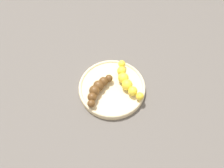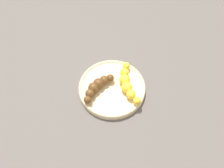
% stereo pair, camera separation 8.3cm
% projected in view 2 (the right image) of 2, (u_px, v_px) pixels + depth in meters
% --- Properties ---
extents(ground_plane, '(2.40, 2.40, 0.00)m').
position_uv_depth(ground_plane, '(112.00, 90.00, 0.86)').
color(ground_plane, '#56514C').
extents(fruit_bowl, '(0.22, 0.22, 0.02)m').
position_uv_depth(fruit_bowl, '(112.00, 88.00, 0.85)').
color(fruit_bowl, beige).
rests_on(fruit_bowl, ground_plane).
extents(banana_yellow, '(0.16, 0.05, 0.04)m').
position_uv_depth(banana_yellow, '(127.00, 83.00, 0.83)').
color(banana_yellow, yellow).
rests_on(banana_yellow, fruit_bowl).
extents(banana_overripe, '(0.09, 0.11, 0.04)m').
position_uv_depth(banana_overripe, '(97.00, 87.00, 0.82)').
color(banana_overripe, '#593819').
rests_on(banana_overripe, fruit_bowl).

